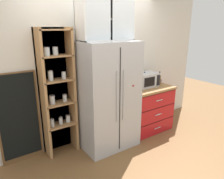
{
  "coord_description": "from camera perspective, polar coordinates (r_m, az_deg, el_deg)",
  "views": [
    {
      "loc": [
        -1.79,
        -2.76,
        1.99
      ],
      "look_at": [
        0.1,
        -0.01,
        0.98
      ],
      "focal_mm": 33.47,
      "sensor_mm": 36.0,
      "label": 1
    }
  ],
  "objects": [
    {
      "name": "ground_plane",
      "position": [
        3.85,
        -1.32,
        -14.31
      ],
      "size": [
        10.77,
        10.77,
        0.0
      ],
      "primitive_type": "plane",
      "color": "brown"
    },
    {
      "name": "wall_back_cream",
      "position": [
        3.71,
        -4.85,
        5.64
      ],
      "size": [
        5.07,
        0.1,
        2.55
      ],
      "primitive_type": "cube",
      "color": "silver",
      "rests_on": "ground"
    },
    {
      "name": "refrigerator",
      "position": [
        3.47,
        -1.36,
        -1.68
      ],
      "size": [
        0.92,
        0.74,
        1.78
      ],
      "color": "#B7BABF",
      "rests_on": "ground"
    },
    {
      "name": "pantry_shelf_column",
      "position": [
        3.36,
        -14.86,
        -0.45
      ],
      "size": [
        0.53,
        0.3,
        1.99
      ],
      "color": "brown",
      "rests_on": "ground"
    },
    {
      "name": "counter_cabinet",
      "position": [
        4.21,
        9.33,
        -4.98
      ],
      "size": [
        0.93,
        0.67,
        0.88
      ],
      "color": "red",
      "rests_on": "ground"
    },
    {
      "name": "microwave",
      "position": [
        4.07,
        9.25,
        2.68
      ],
      "size": [
        0.44,
        0.33,
        0.26
      ],
      "color": "#B7BABF",
      "rests_on": "counter_cabinet"
    },
    {
      "name": "coffee_maker",
      "position": [
        3.82,
        6.04,
        2.25
      ],
      "size": [
        0.17,
        0.2,
        0.31
      ],
      "color": "black",
      "rests_on": "counter_cabinet"
    },
    {
      "name": "mug_navy",
      "position": [
        4.37,
        12.81,
        2.26
      ],
      "size": [
        0.11,
        0.07,
        0.08
      ],
      "color": "navy",
      "rests_on": "counter_cabinet"
    },
    {
      "name": "mug_red",
      "position": [
        4.02,
        10.27,
        1.14
      ],
      "size": [
        0.12,
        0.09,
        0.08
      ],
      "color": "red",
      "rests_on": "counter_cabinet"
    },
    {
      "name": "bottle_amber",
      "position": [
        4.22,
        12.73,
        2.79
      ],
      "size": [
        0.06,
        0.06,
        0.27
      ],
      "color": "brown",
      "rests_on": "counter_cabinet"
    },
    {
      "name": "bottle_cobalt",
      "position": [
        4.1,
        8.83,
        2.68
      ],
      "size": [
        0.06,
        0.06,
        0.28
      ],
      "color": "navy",
      "rests_on": "counter_cabinet"
    },
    {
      "name": "upper_cabinet",
      "position": [
        3.33,
        -1.98,
        18.55
      ],
      "size": [
        0.88,
        0.32,
        0.63
      ],
      "color": "silver",
      "rests_on": "refrigerator"
    },
    {
      "name": "chalkboard_menu",
      "position": [
        3.38,
        -24.1,
        -7.19
      ],
      "size": [
        0.6,
        0.04,
        1.39
      ],
      "color": "brown",
      "rests_on": "ground"
    }
  ]
}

